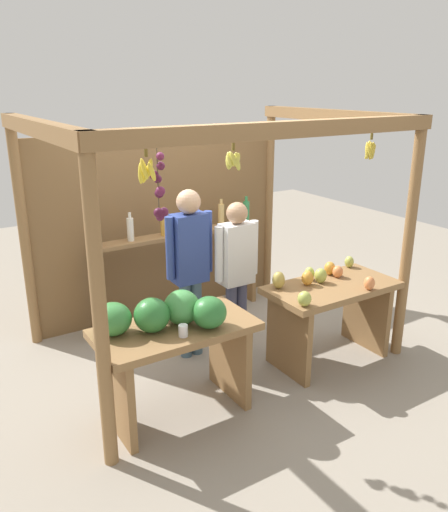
{
  "coord_description": "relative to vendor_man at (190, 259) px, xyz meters",
  "views": [
    {
      "loc": [
        -2.44,
        -4.07,
        2.55
      ],
      "look_at": [
        0.0,
        -0.21,
        1.03
      ],
      "focal_mm": 36.49,
      "sensor_mm": 36.0,
      "label": 1
    }
  ],
  "objects": [
    {
      "name": "ground_plane",
      "position": [
        0.26,
        0.03,
        -0.99
      ],
      "size": [
        12.0,
        12.0,
        0.0
      ],
      "primitive_type": "plane",
      "color": "gray",
      "rests_on": "ground"
    },
    {
      "name": "fruit_counter_left",
      "position": [
        -0.6,
        -0.78,
        -0.29
      ],
      "size": [
        1.25,
        0.64,
        1.05
      ],
      "color": "olive",
      "rests_on": "ground"
    },
    {
      "name": "fruit_counter_right",
      "position": [
        1.06,
        -0.77,
        -0.41
      ],
      "size": [
        1.25,
        0.66,
        0.93
      ],
      "color": "olive",
      "rests_on": "ground"
    },
    {
      "name": "vendor_woman",
      "position": [
        0.44,
        -0.12,
        -0.1
      ],
      "size": [
        0.48,
        0.2,
        1.5
      ],
      "rotation": [
        0.0,
        0.0,
        0.05
      ],
      "color": "#484C6B",
      "rests_on": "ground"
    },
    {
      "name": "bottle_shelf_unit",
      "position": [
        0.32,
        0.83,
        -0.21
      ],
      "size": [
        1.98,
        0.22,
        1.31
      ],
      "color": "olive",
      "rests_on": "ground"
    },
    {
      "name": "market_stall",
      "position": [
        0.25,
        0.5,
        0.36
      ],
      "size": [
        3.09,
        2.26,
        2.29
      ],
      "color": "olive",
      "rests_on": "ground"
    },
    {
      "name": "vendor_man",
      "position": [
        0.0,
        0.0,
        0.0
      ],
      "size": [
        0.48,
        0.22,
        1.65
      ],
      "rotation": [
        0.0,
        0.0,
        0.11
      ],
      "color": "#446072",
      "rests_on": "ground"
    }
  ]
}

